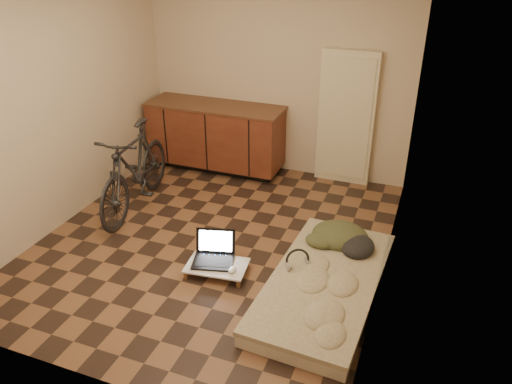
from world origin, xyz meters
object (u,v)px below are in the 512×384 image
at_px(bicycle, 134,165).
at_px(lap_desk, 217,266).
at_px(futon, 324,285).
at_px(laptop, 214,255).

relative_size(bicycle, lap_desk, 2.78).
relative_size(futon, lap_desk, 3.17).
bearing_deg(laptop, lap_desk, -63.45).
xyz_separation_m(futon, laptop, (-1.10, -0.01, 0.07)).
xyz_separation_m(bicycle, lap_desk, (1.42, -0.85, -0.47)).
relative_size(futon, laptop, 4.26).
distance_m(lap_desk, laptop, 0.11).
bearing_deg(laptop, bicycle, 135.16).
distance_m(bicycle, futon, 2.61).
height_order(bicycle, futon, bicycle).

